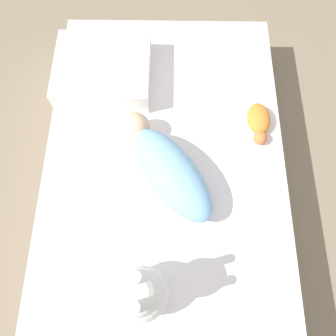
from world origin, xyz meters
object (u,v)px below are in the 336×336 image
Objects in this scene: swaddled_baby at (167,168)px; pillow at (103,71)px; bunny_plush at (141,293)px; turtle_plush at (259,122)px.

swaddled_baby reaches higher than pillow.
pillow is 1.20× the size of bunny_plush.
pillow is 2.14× the size of turtle_plush.
bunny_plush is at bearing 13.03° from pillow.
swaddled_baby is 0.53m from pillow.
turtle_plush is (-0.23, 0.37, -0.05)m from swaddled_baby.
bunny_plush is 0.80m from turtle_plush.
swaddled_baby reaches higher than turtle_plush.
bunny_plush reaches higher than turtle_plush.
turtle_plush is at bearing -94.66° from swaddled_baby.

